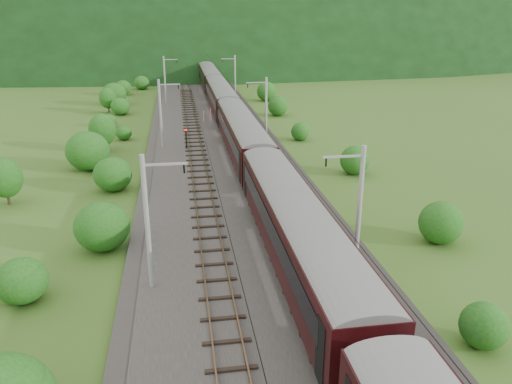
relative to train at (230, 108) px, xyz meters
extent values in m
plane|color=#3A591C|center=(-2.40, -37.47, -3.82)|extent=(600.00, 600.00, 0.00)
cube|color=#38332D|center=(-2.40, -27.47, -3.67)|extent=(14.00, 220.00, 0.30)
cube|color=brown|center=(-5.52, -27.47, -3.32)|extent=(0.08, 220.00, 0.15)
cube|color=brown|center=(-4.08, -27.47, -3.32)|extent=(0.08, 220.00, 0.15)
cube|color=black|center=(-4.80, -27.47, -3.46)|extent=(2.40, 220.00, 0.12)
cube|color=brown|center=(-0.72, -27.47, -3.32)|extent=(0.08, 220.00, 0.15)
cube|color=brown|center=(0.72, -27.47, -3.32)|extent=(0.08, 220.00, 0.15)
cube|color=black|center=(0.00, -27.47, -3.46)|extent=(2.40, 220.00, 0.12)
cylinder|color=gray|center=(-8.60, -37.47, 0.48)|extent=(0.28, 0.28, 8.00)
cube|color=gray|center=(-7.40, -37.47, 3.88)|extent=(2.40, 0.12, 0.12)
cylinder|color=black|center=(-6.40, -37.47, 3.58)|extent=(0.10, 0.10, 0.50)
cylinder|color=gray|center=(-8.60, -5.47, 0.48)|extent=(0.28, 0.28, 8.00)
cube|color=gray|center=(-7.40, -5.47, 3.88)|extent=(2.40, 0.12, 0.12)
cylinder|color=black|center=(-6.40, -5.47, 3.58)|extent=(0.10, 0.10, 0.50)
cylinder|color=gray|center=(-8.60, 26.53, 0.48)|extent=(0.28, 0.28, 8.00)
cube|color=gray|center=(-7.40, 26.53, 3.88)|extent=(2.40, 0.12, 0.12)
cylinder|color=black|center=(-6.40, 26.53, 3.58)|extent=(0.10, 0.10, 0.50)
cylinder|color=gray|center=(-8.60, 58.53, 0.48)|extent=(0.28, 0.28, 8.00)
cube|color=gray|center=(-7.40, 58.53, 3.88)|extent=(2.40, 0.12, 0.12)
cylinder|color=black|center=(-6.40, 58.53, 3.58)|extent=(0.10, 0.10, 0.50)
cylinder|color=gray|center=(-8.60, 90.53, 0.48)|extent=(0.28, 0.28, 8.00)
cube|color=gray|center=(-7.40, 90.53, 3.88)|extent=(2.40, 0.12, 0.12)
cylinder|color=black|center=(-6.40, 90.53, 3.58)|extent=(0.10, 0.10, 0.50)
cylinder|color=gray|center=(3.80, -37.47, 0.48)|extent=(0.28, 0.28, 8.00)
cube|color=gray|center=(2.60, -37.47, 3.88)|extent=(2.40, 0.12, 0.12)
cylinder|color=black|center=(1.60, -37.47, 3.58)|extent=(0.10, 0.10, 0.50)
cylinder|color=gray|center=(3.80, -5.47, 0.48)|extent=(0.28, 0.28, 8.00)
cube|color=gray|center=(2.60, -5.47, 3.88)|extent=(2.40, 0.12, 0.12)
cylinder|color=black|center=(1.60, -5.47, 3.58)|extent=(0.10, 0.10, 0.50)
cylinder|color=gray|center=(3.80, 26.53, 0.48)|extent=(0.28, 0.28, 8.00)
cube|color=gray|center=(2.60, 26.53, 3.88)|extent=(2.40, 0.12, 0.12)
cylinder|color=black|center=(1.60, 26.53, 3.58)|extent=(0.10, 0.10, 0.50)
cylinder|color=gray|center=(3.80, 58.53, 0.48)|extent=(0.28, 0.28, 8.00)
cube|color=gray|center=(2.60, 58.53, 3.88)|extent=(2.40, 0.12, 0.12)
cylinder|color=black|center=(1.60, 58.53, 3.58)|extent=(0.10, 0.10, 0.50)
cylinder|color=gray|center=(3.80, 90.53, 0.48)|extent=(0.28, 0.28, 8.00)
cube|color=gray|center=(2.60, 90.53, 3.88)|extent=(2.40, 0.12, 0.12)
cylinder|color=black|center=(1.60, 90.53, 3.58)|extent=(0.10, 0.10, 0.50)
cylinder|color=black|center=(-4.80, -27.47, 3.28)|extent=(0.03, 198.00, 0.03)
cylinder|color=black|center=(0.00, -27.47, 3.28)|extent=(0.03, 198.00, 0.03)
ellipsoid|color=black|center=(-2.40, 222.53, -3.82)|extent=(504.00, 360.00, 244.00)
cube|color=black|center=(0.00, -37.37, -0.62)|extent=(3.17, 24.06, 3.28)
cylinder|color=gray|center=(0.00, -37.37, 0.85)|extent=(3.17, 23.94, 3.17)
cube|color=black|center=(-1.61, -37.37, -0.23)|extent=(0.05, 21.17, 1.26)
cube|color=black|center=(1.61, -37.37, -0.23)|extent=(0.05, 21.17, 1.26)
cube|color=black|center=(0.00, -45.79, -2.76)|extent=(2.41, 3.50, 0.98)
cube|color=black|center=(0.00, -28.95, -2.76)|extent=(2.41, 3.50, 0.98)
cube|color=black|center=(0.00, -12.28, -0.62)|extent=(3.17, 24.06, 3.28)
cylinder|color=gray|center=(0.00, -12.28, 0.85)|extent=(3.17, 23.94, 3.17)
cube|color=black|center=(-1.61, -12.28, -0.23)|extent=(0.05, 21.17, 1.26)
cube|color=black|center=(1.61, -12.28, -0.23)|extent=(0.05, 21.17, 1.26)
cube|color=black|center=(0.00, -20.70, -2.76)|extent=(2.41, 3.50, 0.98)
cube|color=black|center=(0.00, -3.86, -2.76)|extent=(2.41, 3.50, 0.98)
cube|color=black|center=(0.00, 12.81, -0.62)|extent=(3.17, 24.06, 3.28)
cylinder|color=gray|center=(0.00, 12.81, 0.85)|extent=(3.17, 23.94, 3.17)
cube|color=black|center=(-1.61, 12.81, -0.23)|extent=(0.05, 21.17, 1.26)
cube|color=black|center=(1.61, 12.81, -0.23)|extent=(0.05, 21.17, 1.26)
cube|color=black|center=(0.00, 4.39, -2.76)|extent=(2.41, 3.50, 0.98)
cube|color=black|center=(0.00, 21.23, -2.76)|extent=(2.41, 3.50, 0.98)
cube|color=black|center=(0.00, 37.90, -0.62)|extent=(3.17, 24.06, 3.28)
cylinder|color=gray|center=(0.00, 37.90, 0.85)|extent=(3.17, 23.94, 3.17)
cube|color=black|center=(-1.61, 37.90, -0.23)|extent=(0.05, 21.17, 1.26)
cube|color=black|center=(1.61, 37.90, -0.23)|extent=(0.05, 21.17, 1.26)
cube|color=black|center=(0.00, 29.48, -2.76)|extent=(2.41, 3.50, 0.98)
cube|color=black|center=(0.00, 46.32, -2.76)|extent=(2.41, 3.50, 0.98)
cube|color=navy|center=(0.00, 72.84, -0.62)|extent=(3.17, 19.68, 3.28)
cylinder|color=gray|center=(0.00, 72.84, 0.85)|extent=(3.17, 19.59, 3.17)
cube|color=black|center=(-1.61, 72.84, -0.23)|extent=(0.05, 17.32, 1.26)
cube|color=black|center=(1.61, 72.84, -0.23)|extent=(0.05, 17.32, 1.26)
cube|color=black|center=(0.00, 65.95, -2.76)|extent=(2.41, 3.50, 0.98)
cube|color=black|center=(0.00, 79.73, -2.76)|extent=(2.41, 3.50, 0.98)
cube|color=gold|center=(0.00, 82.48, -0.84)|extent=(3.23, 0.50, 2.95)
cube|color=gold|center=(0.00, 63.20, -0.84)|extent=(3.23, 0.50, 2.95)
cube|color=black|center=(0.00, 75.84, 1.62)|extent=(0.08, 1.60, 0.98)
cylinder|color=red|center=(-2.91, 8.12, -2.67)|extent=(0.18, 0.18, 1.69)
cylinder|color=red|center=(-1.78, 10.46, -2.70)|extent=(0.17, 0.17, 1.64)
cylinder|color=black|center=(-5.82, -6.20, -2.43)|extent=(0.15, 0.15, 2.18)
sphere|color=red|center=(-5.82, -6.20, -1.29)|extent=(0.26, 0.26, 0.26)
ellipsoid|color=#175115|center=(-15.70, -37.50, -2.52)|extent=(2.89, 2.89, 2.60)
ellipsoid|color=#175115|center=(-12.09, -31.37, -2.12)|extent=(3.78, 3.78, 3.40)
ellipsoid|color=#175115|center=(-12.75, -19.11, -2.26)|extent=(3.47, 3.47, 3.12)
ellipsoid|color=#175115|center=(-15.97, -12.05, -1.82)|extent=(4.45, 4.45, 4.00)
ellipsoid|color=#175115|center=(-13.59, 0.55, -2.90)|extent=(2.03, 2.03, 1.83)
ellipsoid|color=#175115|center=(-16.29, 8.78, -2.92)|extent=(1.99, 1.99, 1.79)
ellipsoid|color=#175115|center=(-15.63, 17.59, -2.46)|extent=(3.02, 3.02, 2.72)
ellipsoid|color=#175115|center=(-17.52, 27.17, -1.90)|extent=(4.27, 4.27, 3.84)
ellipsoid|color=#175115|center=(-17.04, 38.07, -2.36)|extent=(3.23, 3.23, 2.91)
ellipsoid|color=#175115|center=(-13.89, 45.37, -2.39)|extent=(3.17, 3.17, 2.85)
ellipsoid|color=#175115|center=(-17.80, 57.68, -2.73)|extent=(2.42, 2.42, 2.18)
cylinder|color=black|center=(-21.19, -21.33, -2.71)|extent=(0.24, 0.24, 2.21)
ellipsoid|color=#175115|center=(-21.19, -21.33, -1.45)|extent=(2.85, 2.85, 3.42)
cylinder|color=black|center=(-15.36, -4.91, -2.60)|extent=(0.24, 0.24, 2.43)
ellipsoid|color=#175115|center=(-15.36, -4.91, -1.21)|extent=(3.13, 3.13, 3.75)
cylinder|color=black|center=(-17.76, 20.15, -2.74)|extent=(0.24, 0.24, 2.16)
ellipsoid|color=#175115|center=(-17.76, 20.15, -1.50)|extent=(2.78, 2.78, 3.34)
ellipsoid|color=#175115|center=(7.51, -45.21, -2.77)|extent=(2.33, 2.33, 2.09)
ellipsoid|color=#175115|center=(11.24, -33.98, -2.44)|extent=(3.06, 3.06, 2.75)
ellipsoid|color=#175115|center=(10.66, -17.80, -2.50)|extent=(2.92, 2.92, 2.63)
ellipsoid|color=#175115|center=(8.61, -3.24, -2.78)|extent=(2.31, 2.31, 2.08)
ellipsoid|color=#175115|center=(8.95, 12.99, -2.41)|extent=(3.13, 3.13, 2.81)
ellipsoid|color=#175115|center=(9.60, 26.98, -2.24)|extent=(3.52, 3.52, 3.16)
camera|label=1|loc=(-6.54, -63.71, 11.61)|focal=35.00mm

